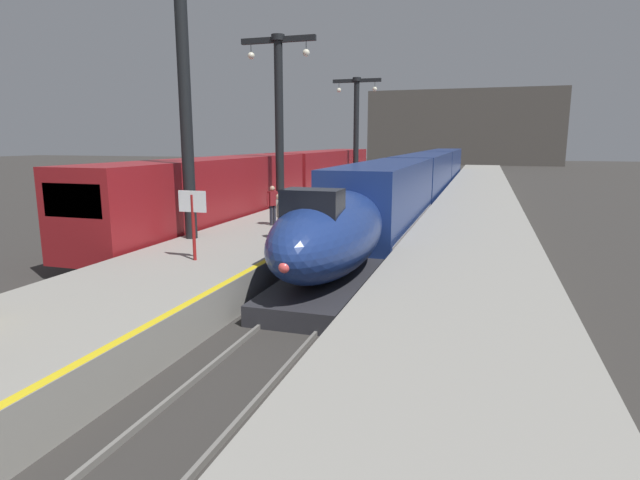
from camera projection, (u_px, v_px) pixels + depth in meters
name	position (u px, v px, depth m)	size (l,w,h in m)	color
platform_left	(311.00, 221.00, 26.82)	(4.80, 110.00, 1.05)	gray
platform_right	(473.00, 229.00, 24.41)	(4.80, 110.00, 1.05)	gray
platform_left_safety_stripe	(354.00, 212.00, 26.04)	(0.20, 107.80, 0.01)	yellow
rail_main_left	(384.00, 225.00, 28.50)	(0.08, 110.00, 0.12)	slate
rail_main_right	(411.00, 226.00, 28.06)	(0.08, 110.00, 0.12)	slate
rail_secondary_left	(250.00, 218.00, 30.91)	(0.08, 110.00, 0.12)	slate
rail_secondary_right	(273.00, 219.00, 30.46)	(0.08, 110.00, 0.12)	slate
highspeed_train_main	(422.00, 177.00, 38.46)	(2.92, 57.71, 3.60)	navy
regional_train_adjacent	(283.00, 180.00, 33.52)	(2.85, 36.60, 3.80)	maroon
station_column_mid	(183.00, 64.00, 18.09)	(4.00, 0.68, 10.48)	black
station_column_far	(279.00, 106.00, 26.56)	(4.00, 0.68, 8.82)	black
station_column_distant	(356.00, 120.00, 42.36)	(4.00, 0.68, 8.59)	black
passenger_mid_platform	(279.00, 213.00, 18.86)	(0.35, 0.53, 1.69)	#23232D
passenger_far_waiting	(273.00, 202.00, 22.02)	(0.38, 0.50, 1.69)	#23232D
departure_info_board	(193.00, 211.00, 15.45)	(0.90, 0.10, 2.12)	maroon
terminus_back_wall	(463.00, 127.00, 96.66)	(36.00, 2.00, 14.00)	#4C4742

